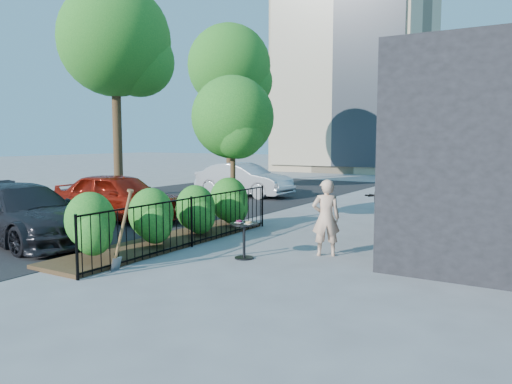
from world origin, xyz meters
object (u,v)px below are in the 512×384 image
Objects in this scene: cafe_table at (244,234)px; woman at (326,218)px; patio_tree at (234,122)px; street_tree_far at (230,71)px; car_red at (119,197)px; car_silver at (244,180)px; car_darkgrey at (23,213)px; shovel at (121,235)px; street_tree_near at (115,47)px.

woman is (1.26, 1.05, 0.28)m from cafe_table.
patio_tree is 0.48× the size of street_tree_far.
car_red is (-3.23, -1.06, -2.07)m from patio_tree.
car_silver is (-0.29, 7.06, -0.01)m from car_red.
patio_tree reaches higher than cafe_table.
car_darkgrey is (0.66, -10.29, -0.03)m from car_silver.
shovel is (8.68, -16.21, -5.26)m from street_tree_far.
car_silver is at bearing 122.57° from cafe_table.
car_red is (4.47, -4.26, -5.23)m from street_tree_near.
shovel is 0.34× the size of car_darkgrey.
shovel reaches higher than car_red.
car_silver is (4.18, -5.21, -5.24)m from street_tree_far.
street_tree_far is 2.05× the size of car_red.
car_darkgrey is at bearing -72.64° from street_tree_far.
car_darkgrey is at bearing -166.47° from cafe_table.
patio_tree is 0.97× the size of car_red.
car_silver is at bearing 112.24° from shovel.
cafe_table is at bearing 56.47° from shovel.
car_silver reaches higher than car_darkgrey.
street_tree_near is at bearing -90.00° from street_tree_far.
car_silver is (-7.04, 8.01, -0.09)m from woman.
patio_tree is 4.44m from cafe_table.
car_darkgrey reaches higher than cafe_table.
car_darkgrey is (0.37, -3.23, -0.04)m from car_red.
woman reaches higher than car_darkgrey.
cafe_table is 5.85m from car_red.
cafe_table is at bearing -113.26° from car_red.
car_red is 3.25m from car_darkgrey.
patio_tree reaches higher than car_darkgrey.
car_silver reaches higher than cafe_table.
shovel reaches higher than car_silver.
shovel is 0.37× the size of car_silver.
shovel reaches higher than cafe_table.
car_red is (-4.20, 3.94, 0.03)m from shovel.
car_red is (-6.75, 0.95, -0.08)m from woman.
patio_tree is at bearing 101.04° from shovel.
street_tree_far is 5.42× the size of woman.
cafe_table is at bearing -55.06° from street_tree_far.
car_silver is at bearing 33.77° from street_tree_near.
street_tree_near is 1.00× the size of street_tree_far.
cafe_table is (9.97, -6.26, -5.43)m from street_tree_near.
street_tree_near is at bearing -54.03° from woman.
street_tree_near is 13.05m from shovel.
car_red reaches higher than cafe_table.
street_tree_far is (-7.70, 11.20, 3.15)m from patio_tree.
patio_tree reaches higher than shovel.
patio_tree is at bearing 126.48° from cafe_table.
street_tree_far is 17.07m from car_darkgrey.
street_tree_far is 2.01× the size of car_silver.
cafe_table is 10.75m from car_silver.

